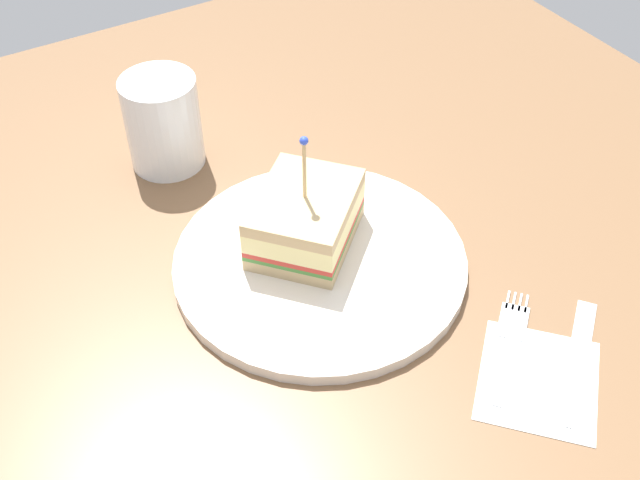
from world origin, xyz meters
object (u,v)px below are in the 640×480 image
napkin (538,380)px  knife (579,352)px  fork (511,333)px  sandwich_half_center (307,218)px  plate (320,262)px  drink_glass (164,127)px

napkin → knife: 4.36cm
fork → knife: size_ratio=0.91×
sandwich_half_center → napkin: sandwich_half_center is taller
sandwich_half_center → knife: 23.99cm
plate → knife: plate is taller
plate → sandwich_half_center: (0.21, 2.39, 3.04)cm
sandwich_half_center → napkin: 22.40cm
plate → knife: size_ratio=2.37×
plate → drink_glass: 20.96cm
sandwich_half_center → napkin: (7.55, -20.80, -3.50)cm
plate → sandwich_half_center: 3.87cm
sandwich_half_center → napkin: bearing=-70.1°
sandwich_half_center → knife: (11.90, -20.55, -3.40)cm
plate → napkin: bearing=-67.1°
plate → fork: bearing=-57.5°
napkin → sandwich_half_center: bearing=109.9°
napkin → knife: (4.35, 0.25, 0.10)cm
drink_glass → napkin: 40.74cm
plate → sandwich_half_center: bearing=84.9°
napkin → knife: bearing=3.3°
sandwich_half_center → knife: sandwich_half_center is taller
plate → sandwich_half_center: size_ratio=1.98×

